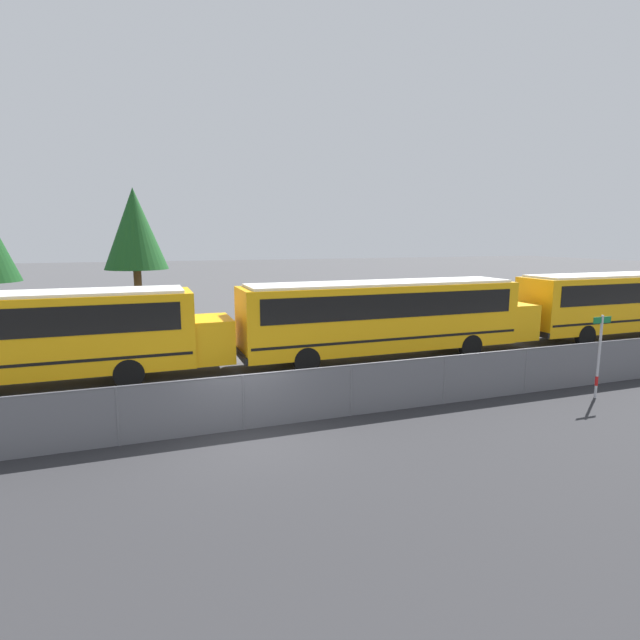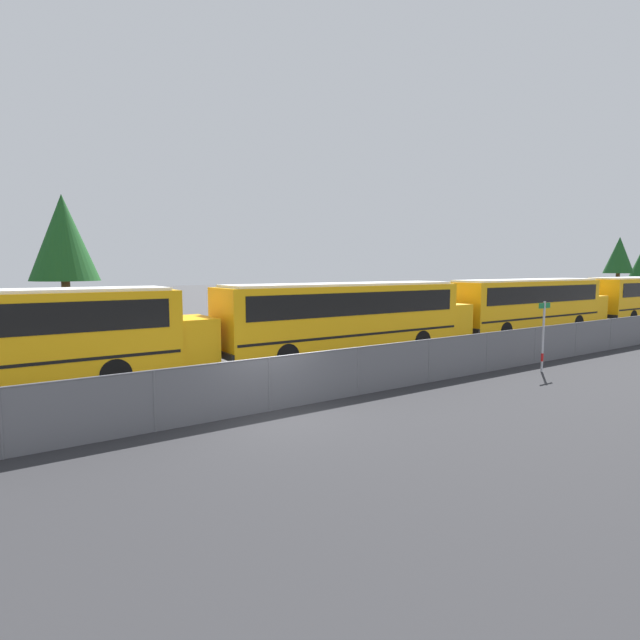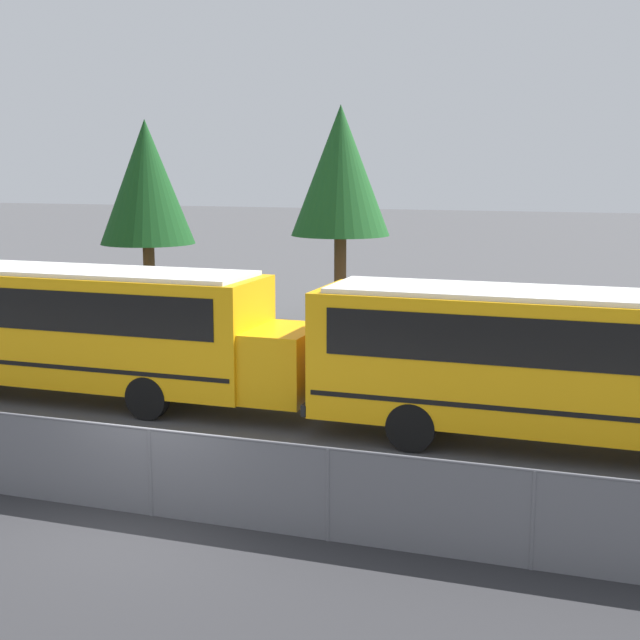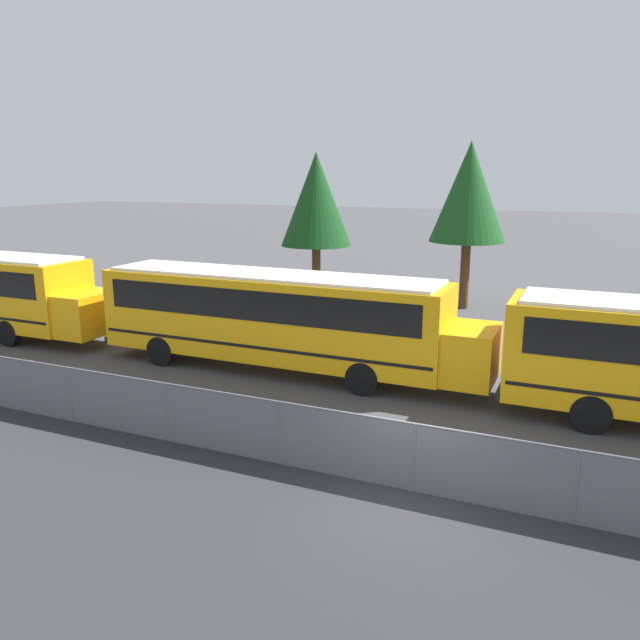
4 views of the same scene
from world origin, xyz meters
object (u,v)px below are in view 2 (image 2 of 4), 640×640
Objects in this scene: school_bus_5 at (530,301)px; tree_3 at (619,256)px; tree_0 at (63,238)px; school_bus_4 at (350,313)px; street_sign at (543,334)px.

tree_3 reaches higher than school_bus_5.
tree_0 is (-23.28, 12.31, 3.52)m from school_bus_5.
tree_0 reaches higher than school_bus_4.
tree_0 is (-13.46, 19.27, 4.03)m from street_sign.
tree_3 is at bearing 18.43° from school_bus_5.
school_bus_4 is 16.14m from tree_0.
school_bus_4 is 1.69× the size of tree_0.
tree_3 is at bearing -0.42° from tree_0.
tree_3 is at bearing 13.69° from school_bus_4.
tree_0 reaches higher than school_bus_5.
school_bus_5 is at bearing -27.88° from tree_0.
school_bus_4 is 4.98× the size of street_sign.
school_bus_5 is 37.74m from tree_3.
school_bus_5 is 4.98× the size of street_sign.
school_bus_5 is at bearing 35.34° from street_sign.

